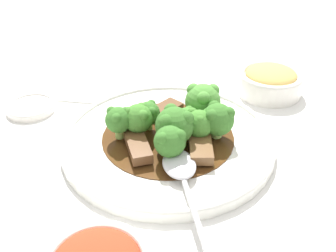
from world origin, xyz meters
TOP-DOWN VIEW (x-y plane):
  - ground_plane at (0.00, 0.00)m, footprint 4.00×4.00m
  - main_plate at (0.00, 0.00)m, footprint 0.32×0.32m
  - beef_strip_0 at (-0.02, 0.06)m, footprint 0.05×0.06m
  - beef_strip_1 at (-0.03, -0.05)m, footprint 0.06×0.08m
  - beef_strip_2 at (0.06, -0.03)m, footprint 0.04×0.06m
  - broccoli_floret_0 at (0.01, -0.02)m, footprint 0.05×0.05m
  - broccoli_floret_1 at (0.05, 0.00)m, footprint 0.04×0.04m
  - broccoli_floret_2 at (-0.03, 0.01)m, footprint 0.04×0.04m
  - broccoli_floret_3 at (0.07, 0.01)m, footprint 0.05×0.05m
  - broccoli_floret_4 at (-0.07, -0.02)m, footprint 0.04×0.04m
  - broccoli_floret_5 at (0.03, 0.01)m, footprint 0.03×0.03m
  - broccoli_floret_6 at (0.02, -0.06)m, footprint 0.04×0.04m
  - broccoli_floret_7 at (0.04, 0.05)m, footprint 0.06×0.06m
  - broccoli_floret_8 at (-0.04, -0.01)m, footprint 0.04×0.04m
  - serving_spoon at (0.04, -0.09)m, footprint 0.11×0.21m
  - side_bowl_appetizer at (0.14, 0.20)m, footprint 0.12×0.12m
  - sauce_dish at (-0.25, 0.04)m, footprint 0.08×0.08m
  - paper_napkin at (-0.20, 0.13)m, footprint 0.14×0.11m

SIDE VIEW (x-z plane):
  - ground_plane at x=0.00m, z-range 0.00..0.00m
  - paper_napkin at x=-0.20m, z-range 0.00..0.01m
  - sauce_dish at x=-0.25m, z-range 0.00..0.01m
  - main_plate at x=0.00m, z-range 0.00..0.02m
  - side_bowl_appetizer at x=0.14m, z-range 0.00..0.05m
  - serving_spoon at x=0.04m, z-range 0.02..0.03m
  - beef_strip_0 at x=-0.02m, z-range 0.02..0.03m
  - beef_strip_2 at x=0.06m, z-range 0.02..0.03m
  - beef_strip_1 at x=-0.03m, z-range 0.02..0.03m
  - broccoli_floret_5 at x=0.03m, z-range 0.02..0.07m
  - broccoli_floret_1 at x=0.05m, z-range 0.02..0.07m
  - broccoli_floret_2 at x=-0.03m, z-range 0.02..0.07m
  - broccoli_floret_6 at x=0.02m, z-range 0.02..0.07m
  - broccoli_floret_8 at x=-0.04m, z-range 0.02..0.07m
  - broccoli_floret_3 at x=0.07m, z-range 0.02..0.08m
  - broccoli_floret_4 at x=-0.07m, z-range 0.03..0.07m
  - broccoli_floret_0 at x=0.01m, z-range 0.02..0.08m
  - broccoli_floret_7 at x=0.04m, z-range 0.02..0.08m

